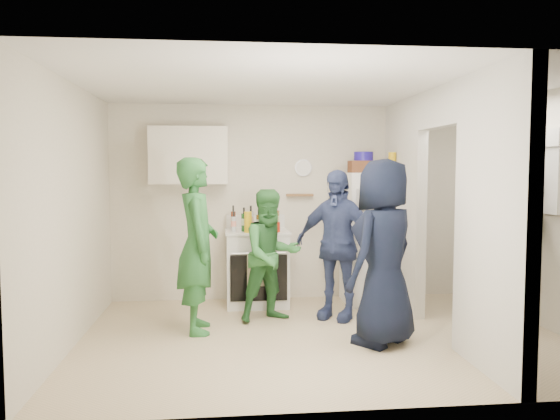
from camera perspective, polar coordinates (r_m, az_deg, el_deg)
The scene contains 35 objects.
floor at distance 5.65m, azimuth 4.42°, elevation -13.02°, with size 4.80×4.80×0.00m, color beige.
wall_back at distance 7.09m, azimuth 2.02°, elevation 0.79°, with size 4.80×4.80×0.00m, color silver.
wall_front at distance 3.76m, azimuth 9.17°, elevation -2.28°, with size 4.80×4.80×0.00m, color silver.
wall_left at distance 5.51m, azimuth -20.87°, elevation -0.46°, with size 3.40×3.40×0.00m, color silver.
wall_right at distance 6.30m, azimuth 26.49°, elevation -0.07°, with size 3.40×3.40×0.00m, color silver.
ceiling at distance 5.46m, azimuth 4.57°, elevation 12.92°, with size 4.80×4.80×0.00m, color white.
partition_pier_back at distance 6.78m, azimuth 12.82°, elevation 0.53°, with size 0.12×1.20×2.50m, color silver.
partition_pier_front at distance 4.75m, azimuth 21.35°, elevation -1.17°, with size 0.12×1.20×2.50m, color silver.
partition_header at distance 5.77m, azimuth 16.56°, elevation 10.28°, with size 0.12×1.00×0.40m, color silver.
stove at distance 6.80m, azimuth -2.41°, elevation -6.03°, with size 0.78×0.65×0.93m, color white.
upper_cabinet at distance 6.84m, azimuth -9.51°, elevation 5.64°, with size 0.95×0.34×0.70m, color silver.
fridge at distance 6.95m, azimuth 9.53°, elevation -2.90°, with size 0.67×0.66×1.64m, color white.
wicker_basket at distance 6.92m, azimuth 8.71°, elevation 4.49°, with size 0.35×0.25×0.15m, color brown.
blue_bowl at distance 6.92m, azimuth 8.72°, elevation 5.57°, with size 0.24×0.24×0.11m, color #201596.
yellow_cup_stack_top at distance 6.87m, azimuth 11.62°, elevation 4.88°, with size 0.09×0.09×0.25m, color yellow.
wall_clock at distance 7.06m, azimuth 2.45°, elevation 4.43°, with size 0.22×0.22×0.03m, color white.
spice_shelf at distance 7.03m, azimuth 2.08°, elevation 1.58°, with size 0.35×0.08×0.03m, color olive.
nook_window at distance 6.45m, azimuth 25.50°, elevation 3.60°, with size 0.03×0.70×0.80m, color black.
nook_window_frame at distance 6.44m, azimuth 25.39°, elevation 3.61°, with size 0.04×0.76×0.86m, color white.
nook_valance at distance 6.44m, azimuth 25.29°, elevation 6.73°, with size 0.04×0.82×0.18m, color white.
yellow_cup_stack_stove at distance 6.49m, azimuth -3.36°, elevation -1.27°, with size 0.09×0.09×0.25m, color yellow.
red_cup at distance 6.54m, azimuth -0.39°, elevation -1.79°, with size 0.09×0.09×0.12m, color red.
person_green_left at distance 5.68m, azimuth -8.63°, elevation -3.65°, with size 0.66×0.43×1.80m, color #2C7034.
person_green_center at distance 6.05m, azimuth -0.93°, elevation -4.75°, with size 0.71×0.55×1.46m, color #377D38.
person_denim at distance 6.15m, azimuth 5.90°, elevation -3.61°, with size 0.98×0.41×1.68m, color #38487B.
person_navy at distance 5.31m, azimuth 10.79°, elevation -4.35°, with size 0.87×0.57×1.78m, color black.
person_nook at distance 6.47m, azimuth 22.52°, elevation -2.58°, with size 1.22×0.70×1.89m, color black.
bottle_a at distance 6.83m, azimuth -4.91°, elevation -0.78°, with size 0.06×0.06×0.30m, color maroon.
bottle_b at distance 6.61m, azimuth -3.79°, elevation -0.99°, with size 0.06×0.06×0.29m, color #194B1C.
bottle_c at distance 6.85m, azimuth -3.07°, elevation -0.78°, with size 0.07×0.07×0.30m, color #B1BAC0.
bottle_d at distance 6.65m, azimuth -2.24°, elevation -1.08°, with size 0.06×0.06×0.26m, color brown.
bottle_e at distance 6.92m, azimuth -1.64°, elevation -0.74°, with size 0.07×0.07×0.29m, color #9AA0AB.
bottle_f at distance 6.75m, azimuth -0.90°, elevation -0.87°, with size 0.08×0.08×0.29m, color #14371D.
bottle_g at distance 6.88m, azimuth -0.39°, elevation -0.69°, with size 0.08×0.08×0.31m, color olive.
bottle_h at distance 6.60m, azimuth -4.86°, elevation -1.22°, with size 0.06×0.06×0.24m, color silver.
Camera 1 is at (-0.97, -5.31, 1.67)m, focal length 35.00 mm.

